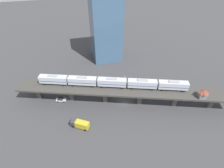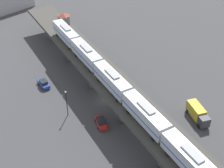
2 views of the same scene
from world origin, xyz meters
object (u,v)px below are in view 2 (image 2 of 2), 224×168
object	(u,v)px
street_car_blue	(43,83)
street_lamp	(67,101)
signal_hut	(64,18)
delivery_truck	(198,113)
subway_train	(112,80)
street_car_red	(101,122)

from	to	relation	value
street_car_blue	street_lamp	distance (m)	13.85
signal_hut	delivery_truck	world-z (taller)	signal_hut
signal_hut	street_lamp	distance (m)	33.83
subway_train	street_car_blue	xyz separation A→B (m)	(-3.39, 20.90, -9.12)
subway_train	delivery_truck	distance (m)	21.26
street_car_red	street_lamp	size ratio (longest dim) A/B	0.68
street_car_red	delivery_truck	size ratio (longest dim) A/B	0.64
signal_hut	street_car_red	xyz separation A→B (m)	(-19.55, -33.33, -8.38)
signal_hut	delivery_truck	size ratio (longest dim) A/B	0.56
street_car_blue	subway_train	bearing A→B (deg)	-80.80
street_car_red	delivery_truck	distance (m)	22.13
street_car_blue	delivery_truck	distance (m)	39.54
subway_train	signal_hut	world-z (taller)	subway_train
subway_train	delivery_truck	xyz separation A→B (m)	(11.86, -15.57, -8.30)
delivery_truck	street_lamp	world-z (taller)	street_lamp
street_car_red	delivery_truck	world-z (taller)	delivery_truck
street_car_blue	delivery_truck	world-z (taller)	delivery_truck
street_car_blue	delivery_truck	xyz separation A→B (m)	(15.24, -36.47, 0.82)
delivery_truck	street_lamp	xyz separation A→B (m)	(-18.58, 23.41, 2.35)
signal_hut	street_car_red	distance (m)	39.54
street_car_red	signal_hut	bearing A→B (deg)	59.61
subway_train	street_car_blue	world-z (taller)	subway_train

